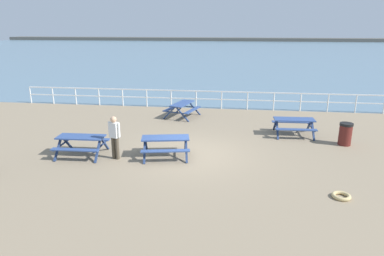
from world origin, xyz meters
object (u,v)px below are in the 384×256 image
object	(u,v)px
picnic_table_far_right	(294,123)
visitor	(115,135)
picnic_table_mid_centre	(166,142)
picnic_table_near_left	(182,107)
picnic_table_far_left	(81,141)
litter_bin	(345,134)

from	to	relation	value
picnic_table_far_right	visitor	world-z (taller)	visitor
picnic_table_mid_centre	picnic_table_far_right	world-z (taller)	same
picnic_table_near_left	picnic_table_far_right	distance (m)	6.12
picnic_table_near_left	picnic_table_far_right	size ratio (longest dim) A/B	1.16
picnic_table_mid_centre	picnic_table_far_right	xyz separation A→B (m)	(5.28, 3.36, 0.00)
picnic_table_near_left	visitor	size ratio (longest dim) A/B	1.30
picnic_table_near_left	picnic_table_mid_centre	xyz separation A→B (m)	(0.29, -5.91, 0.00)
picnic_table_far_right	picnic_table_near_left	bearing A→B (deg)	153.44
picnic_table_mid_centre	visitor	size ratio (longest dim) A/B	1.23
picnic_table_near_left	visitor	bearing A→B (deg)	-176.90
picnic_table_far_left	litter_bin	distance (m)	10.79
visitor	picnic_table_far_right	bearing A→B (deg)	-41.75
picnic_table_near_left	visitor	xyz separation A→B (m)	(-1.54, -6.39, 0.36)
visitor	litter_bin	xyz separation A→B (m)	(9.06, 2.76, -0.47)
litter_bin	picnic_table_near_left	bearing A→B (deg)	154.18
picnic_table_far_right	visitor	bearing A→B (deg)	-153.54
picnic_table_near_left	picnic_table_far_left	xyz separation A→B (m)	(-2.96, -6.21, 0.00)
picnic_table_far_right	litter_bin	xyz separation A→B (m)	(1.95, -1.09, -0.10)
picnic_table_near_left	litter_bin	world-z (taller)	litter_bin
picnic_table_near_left	visitor	world-z (taller)	visitor
picnic_table_near_left	picnic_table_far_left	distance (m)	6.88
picnic_table_near_left	litter_bin	distance (m)	8.35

